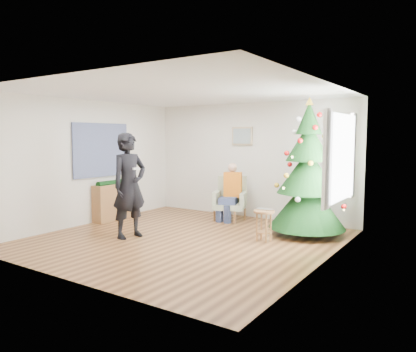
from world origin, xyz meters
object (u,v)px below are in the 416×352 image
Objects in this scene: christmas_tree at (308,174)px; standing_man at (129,185)px; console at (114,202)px; stool at (264,225)px; armchair at (230,204)px.

standing_man is at bearing -143.31° from christmas_tree.
standing_man reaches higher than console.
stool is 0.55× the size of console.
stool is 0.29× the size of standing_man.
standing_man is (-2.17, -1.09, 0.67)m from stool.
christmas_tree reaches higher than console.
christmas_tree is 1.32m from stool.
christmas_tree is 3.29m from standing_man.
standing_man is at bearing -127.35° from armchair.
christmas_tree is at bearing 61.95° from stool.
christmas_tree is at bearing -30.91° from armchair.
christmas_tree is at bearing -42.94° from standing_man.
stool is 2.52m from standing_man.
christmas_tree is 4.22m from console.
console is at bearing 66.54° from standing_man.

